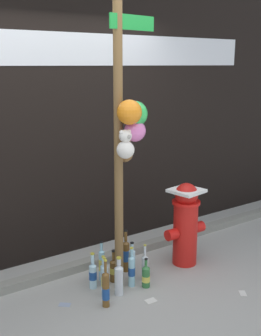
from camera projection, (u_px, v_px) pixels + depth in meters
name	position (u px, v px, depth m)	size (l,w,h in m)	color
ground_plane	(133.00, 309.00, 3.60)	(14.00, 14.00, 0.00)	#9E9B93
building_wall	(51.00, 69.00, 4.29)	(10.00, 0.21, 3.91)	black
curb_strip	(82.00, 265.00, 4.31)	(8.00, 0.12, 0.08)	gray
memorial_post	(125.00, 99.00, 3.57)	(0.61, 0.38, 2.90)	brown
fire_hydrant	(186.00, 222.00, 4.35)	(0.47, 0.34, 0.86)	red
bottle_0	(146.00, 276.00, 3.95)	(0.08, 0.08, 0.28)	#337038
bottle_1	(105.00, 280.00, 3.77)	(0.06, 0.06, 0.37)	#B2DBEA
bottle_2	(106.00, 289.00, 3.62)	(0.06, 0.06, 0.43)	brown
bottle_3	(132.00, 263.00, 4.06)	(0.06, 0.06, 0.38)	#B2DBEA
bottle_4	(103.00, 274.00, 3.97)	(0.06, 0.06, 0.30)	#B2DBEA
bottle_5	(114.00, 269.00, 4.05)	(0.08, 0.08, 0.31)	brown
bottle_6	(145.00, 266.00, 4.08)	(0.06, 0.06, 0.36)	silver
bottle_7	(93.00, 274.00, 3.92)	(0.07, 0.07, 0.34)	#B2DBEA
bottle_8	(126.00, 255.00, 4.24)	(0.07, 0.07, 0.43)	brown
bottle_9	(119.00, 279.00, 3.81)	(0.08, 0.08, 0.36)	silver
bottle_10	(132.00, 270.00, 3.95)	(0.06, 0.06, 0.38)	#93CCE0
bottle_11	(102.00, 264.00, 4.06)	(0.06, 0.06, 0.39)	#93CCE0
litter_0	(56.00, 273.00, 4.23)	(0.08, 0.07, 0.01)	#8C99B2
litter_1	(151.00, 301.00, 3.74)	(0.07, 0.10, 0.01)	silver
litter_2	(243.00, 293.00, 3.86)	(0.10, 0.06, 0.01)	silver
litter_3	(65.00, 305.00, 3.67)	(0.10, 0.06, 0.01)	#8C99B2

